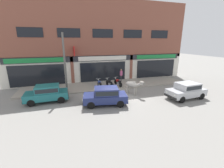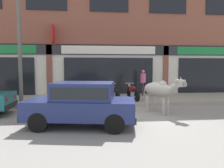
# 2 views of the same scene
# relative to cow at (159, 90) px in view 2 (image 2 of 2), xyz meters

# --- Properties ---
(ground_plane) EXTENTS (90.00, 90.00, 0.00)m
(ground_plane) POSITION_rel_cow_xyz_m (-1.56, -0.43, -1.01)
(ground_plane) COLOR gray
(sidewalk) EXTENTS (19.00, 3.78, 0.17)m
(sidewalk) POSITION_rel_cow_xyz_m (-1.56, 3.66, -0.92)
(sidewalk) COLOR gray
(sidewalk) RESTS_ON ground
(shop_building) EXTENTS (23.00, 1.40, 9.98)m
(shop_building) POSITION_rel_cow_xyz_m (-1.56, 5.81, 3.78)
(shop_building) COLOR brown
(shop_building) RESTS_ON ground
(cow) EXTENTS (1.38, 1.89, 1.61)m
(cow) POSITION_rel_cow_xyz_m (0.00, 0.00, 0.00)
(cow) COLOR #9E998E
(cow) RESTS_ON ground
(car_2) EXTENTS (3.79, 2.20, 1.46)m
(car_2) POSITION_rel_cow_xyz_m (-3.15, -1.62, -0.19)
(car_2) COLOR black
(car_2) RESTS_ON ground
(motorcycle_0) EXTENTS (0.52, 1.81, 0.88)m
(motorcycle_0) POSITION_rel_cow_xyz_m (-2.72, 2.66, -0.45)
(motorcycle_0) COLOR black
(motorcycle_0) RESTS_ON sidewalk
(motorcycle_1) EXTENTS (0.54, 1.80, 0.88)m
(motorcycle_1) POSITION_rel_cow_xyz_m (-1.57, 2.73, -0.45)
(motorcycle_1) COLOR black
(motorcycle_1) RESTS_ON sidewalk
(motorcycle_2) EXTENTS (0.52, 1.81, 0.88)m
(motorcycle_2) POSITION_rel_cow_xyz_m (-0.53, 2.81, -0.45)
(motorcycle_2) COLOR black
(motorcycle_2) RESTS_ON sidewalk
(pedestrian) EXTENTS (0.32, 0.48, 1.60)m
(pedestrian) POSITION_rel_cow_xyz_m (0.42, 4.34, 0.15)
(pedestrian) COLOR #2D2D33
(pedestrian) RESTS_ON sidewalk
(utility_pole) EXTENTS (0.18, 0.18, 5.69)m
(utility_pole) POSITION_rel_cow_xyz_m (-6.15, 2.07, 2.01)
(utility_pole) COLOR #595651
(utility_pole) RESTS_ON sidewalk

